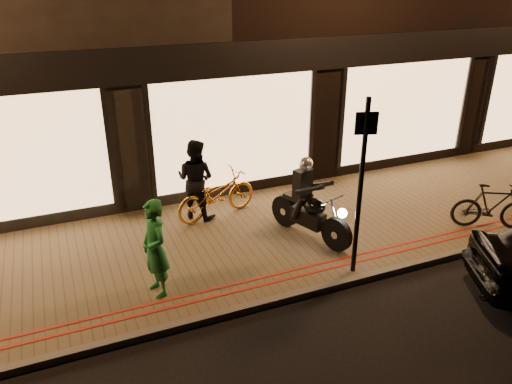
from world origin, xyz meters
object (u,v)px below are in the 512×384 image
sign_post (361,180)px  bicycle_gold (216,195)px  person_green (155,249)px  motorcycle (309,207)px

sign_post → bicycle_gold: bearing=117.3°
bicycle_gold → person_green: (-1.72, -2.20, 0.32)m
person_green → motorcycle: bearing=89.5°
bicycle_gold → sign_post: bearing=-166.9°
bicycle_gold → person_green: size_ratio=1.13×
person_green → sign_post: bearing=64.8°
bicycle_gold → motorcycle: bearing=-152.6°
motorcycle → bicycle_gold: 2.01m
motorcycle → person_green: 3.14m
motorcycle → sign_post: size_ratio=0.62×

